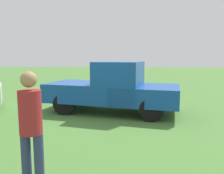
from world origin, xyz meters
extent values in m
plane|color=#477533|center=(0.00, 0.00, 0.00)|extent=(80.00, 80.00, 0.00)
cylinder|color=black|center=(1.69, 0.28, 0.37)|extent=(0.73, 0.22, 0.73)
cylinder|color=black|center=(1.37, -1.25, 0.37)|extent=(0.73, 0.22, 0.73)
cylinder|color=black|center=(-1.16, 0.88, 0.37)|extent=(0.73, 0.22, 0.73)
cylinder|color=black|center=(-1.48, -0.66, 0.37)|extent=(0.73, 0.22, 0.73)
cube|color=#144799|center=(1.44, -0.46, 0.70)|extent=(2.16, 2.19, 0.64)
cube|color=#144799|center=(-0.16, -0.13, 1.08)|extent=(1.80, 2.12, 1.40)
cube|color=slate|center=(-0.16, -0.13, 1.52)|extent=(1.56, 1.93, 0.48)
cube|color=#144799|center=(-1.05, 0.05, 0.68)|extent=(2.52, 2.27, 0.60)
cube|color=silver|center=(2.27, -0.63, 0.44)|extent=(0.48, 1.78, 0.16)
cylinder|color=navy|center=(0.80, 4.52, 0.42)|extent=(0.14, 0.14, 0.83)
cylinder|color=navy|center=(1.00, 4.50, 0.42)|extent=(0.14, 0.14, 0.83)
cylinder|color=maroon|center=(0.90, 4.51, 1.15)|extent=(0.34, 0.34, 0.63)
sphere|color=#A87A56|center=(0.90, 4.51, 1.61)|extent=(0.23, 0.23, 0.23)
camera|label=1|loc=(-0.48, 7.45, 1.91)|focal=35.30mm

